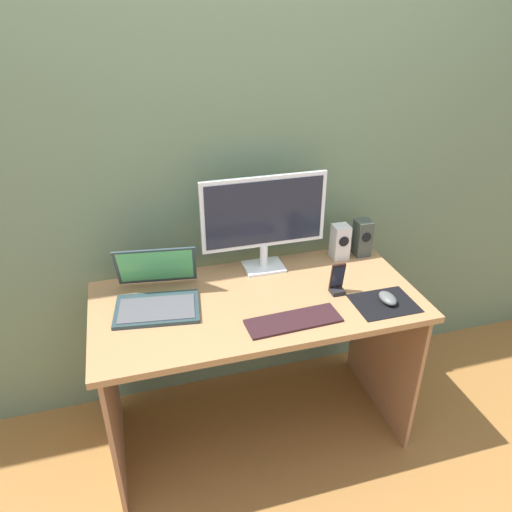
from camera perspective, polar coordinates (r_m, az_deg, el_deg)
ground_plane at (r=2.54m, az=0.09°, el=-19.35°), size 8.00×8.00×0.00m
wall_back at (r=2.20m, az=-2.97°, el=11.72°), size 6.00×0.04×2.50m
desk at (r=2.14m, az=0.10°, el=-8.64°), size 1.36×0.66×0.76m
monitor at (r=2.15m, az=0.96°, el=4.50°), size 0.56×0.14×0.44m
speaker_right at (r=2.39m, az=12.26°, el=2.09°), size 0.07×0.08×0.18m
speaker_near_monitor at (r=2.35m, az=9.77°, el=1.66°), size 0.08×0.08×0.17m
laptop at (r=2.03m, az=-11.48°, el=-4.35°), size 0.37×0.36×0.22m
keyboard_external at (r=1.92m, az=4.38°, el=-7.53°), size 0.38×0.14×0.01m
mousepad at (r=2.08m, az=14.69°, el=-5.34°), size 0.25×0.20×0.00m
mouse at (r=2.08m, az=15.09°, el=-4.77°), size 0.06×0.10×0.04m
phone_in_dock at (r=2.09m, az=9.43°, el=-3.09°), size 0.06×0.05×0.14m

